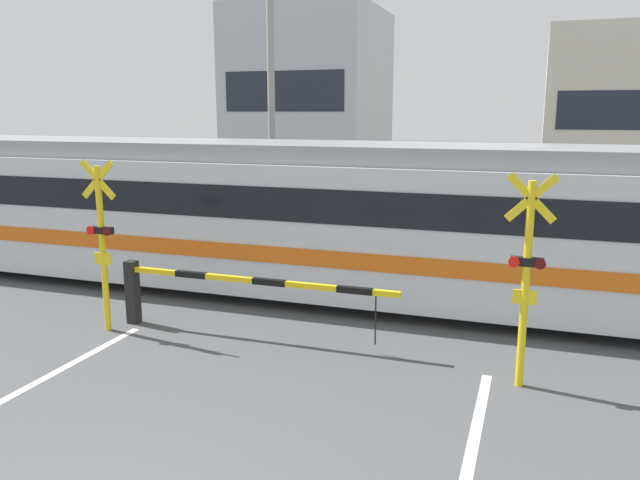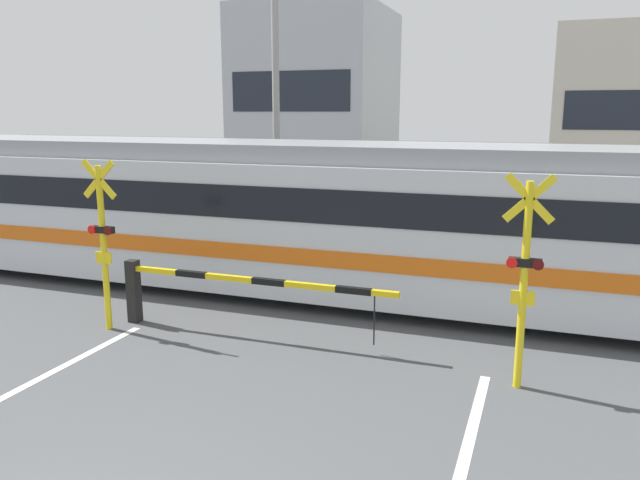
% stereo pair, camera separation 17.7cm
% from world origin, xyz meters
% --- Properties ---
extents(rail_track_near, '(50.00, 0.10, 0.08)m').
position_xyz_m(rail_track_near, '(0.00, 8.35, 0.04)').
color(rail_track_near, '#6B6051').
rests_on(rail_track_near, ground_plane).
extents(rail_track_far, '(50.00, 0.10, 0.08)m').
position_xyz_m(rail_track_far, '(0.00, 9.79, 0.04)').
color(rail_track_far, '#6B6051').
rests_on(rail_track_far, ground_plane).
extents(commuter_train, '(20.07, 3.00, 3.20)m').
position_xyz_m(commuter_train, '(-2.40, 9.07, 1.72)').
color(commuter_train, silver).
rests_on(commuter_train, ground_plane).
extents(crossing_barrier_near, '(5.08, 0.20, 1.17)m').
position_xyz_m(crossing_barrier_near, '(-1.86, 6.16, 0.83)').
color(crossing_barrier_near, black).
rests_on(crossing_barrier_near, ground_plane).
extents(crossing_barrier_far, '(5.08, 0.20, 1.17)m').
position_xyz_m(crossing_barrier_far, '(1.86, 12.32, 0.83)').
color(crossing_barrier_far, black).
rests_on(crossing_barrier_far, ground_plane).
extents(crossing_signal_left, '(0.68, 0.15, 3.04)m').
position_xyz_m(crossing_signal_left, '(-3.51, 5.66, 1.67)').
color(crossing_signal_left, yellow).
rests_on(crossing_signal_left, ground_plane).
extents(crossing_signal_right, '(0.68, 0.15, 3.04)m').
position_xyz_m(crossing_signal_right, '(3.51, 5.66, 1.67)').
color(crossing_signal_right, yellow).
rests_on(crossing_signal_right, ground_plane).
extents(pedestrian, '(0.38, 0.22, 1.60)m').
position_xyz_m(pedestrian, '(-0.70, 16.19, 0.91)').
color(pedestrian, '#23232D').
rests_on(pedestrian, ground_plane).
extents(building_left_of_street, '(6.47, 6.82, 8.50)m').
position_xyz_m(building_left_of_street, '(-6.90, 25.55, 4.25)').
color(building_left_of_street, '#B2B7BC').
rests_on(building_left_of_street, ground_plane).
extents(building_right_of_street, '(5.32, 6.82, 7.05)m').
position_xyz_m(building_right_of_street, '(6.32, 25.55, 3.53)').
color(building_right_of_street, beige).
rests_on(building_right_of_street, ground_plane).
extents(utility_pole_streetside, '(0.22, 0.22, 7.85)m').
position_xyz_m(utility_pole_streetside, '(-4.26, 14.82, 3.93)').
color(utility_pole_streetside, gray).
rests_on(utility_pole_streetside, ground_plane).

